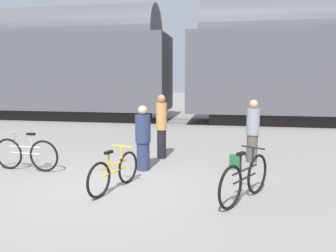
{
  "coord_description": "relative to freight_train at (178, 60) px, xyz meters",
  "views": [
    {
      "loc": [
        2.33,
        -6.08,
        2.22
      ],
      "look_at": [
        1.05,
        1.25,
        1.1
      ],
      "focal_mm": 35.0,
      "sensor_mm": 36.0,
      "label": 1
    }
  ],
  "objects": [
    {
      "name": "person_in_tan",
      "position": [
        0.64,
        -7.65,
        -2.14
      ],
      "size": [
        0.29,
        0.29,
        1.75
      ],
      "rotation": [
        0.0,
        0.0,
        6.22
      ],
      "color": "black",
      "rests_on": "ground_plane"
    },
    {
      "name": "bicycle_black",
      "position": [
        2.72,
        -10.48,
        -2.64
      ],
      "size": [
        0.95,
        1.55,
        0.95
      ],
      "color": "black",
      "rests_on": "ground_plane"
    },
    {
      "name": "person_in_navy",
      "position": [
        0.43,
        -8.86,
        -2.27
      ],
      "size": [
        0.36,
        0.36,
        1.55
      ],
      "rotation": [
        0.0,
        0.0,
        6.01
      ],
      "color": "#283351",
      "rests_on": "ground_plane"
    },
    {
      "name": "ground_plane",
      "position": [
        0.0,
        -10.21,
        -3.04
      ],
      "size": [
        80.0,
        80.0,
        0.0
      ],
      "primitive_type": "plane",
      "color": "gray"
    },
    {
      "name": "rail_near",
      "position": [
        0.0,
        -0.72,
        -3.03
      ],
      "size": [
        40.17,
        0.07,
        0.01
      ],
      "primitive_type": "cube",
      "color": "#4C4238",
      "rests_on": "ground_plane"
    },
    {
      "name": "bicycle_yellow",
      "position": [
        0.22,
        -10.33,
        -2.68
      ],
      "size": [
        0.56,
        1.59,
        0.84
      ],
      "color": "black",
      "rests_on": "ground_plane"
    },
    {
      "name": "bicycle_silver",
      "position": [
        -2.32,
        -9.37,
        -2.64
      ],
      "size": [
        1.72,
        0.46,
        0.94
      ],
      "color": "black",
      "rests_on": "ground_plane"
    },
    {
      "name": "backpack",
      "position": [
        2.61,
        -8.38,
        -2.87
      ],
      "size": [
        0.28,
        0.2,
        0.34
      ],
      "color": "#235633",
      "rests_on": "ground_plane"
    },
    {
      "name": "freight_train",
      "position": [
        0.0,
        0.0,
        0.0
      ],
      "size": [
        28.17,
        3.15,
        5.79
      ],
      "color": "black",
      "rests_on": "ground_plane"
    },
    {
      "name": "person_in_grey",
      "position": [
        3.06,
        -7.63,
        -2.22
      ],
      "size": [
        0.33,
        0.33,
        1.64
      ],
      "rotation": [
        0.0,
        0.0,
        3.78
      ],
      "color": "#514C47",
      "rests_on": "ground_plane"
    },
    {
      "name": "rail_far",
      "position": [
        0.0,
        0.72,
        -3.03
      ],
      "size": [
        40.17,
        0.07,
        0.01
      ],
      "primitive_type": "cube",
      "color": "#4C4238",
      "rests_on": "ground_plane"
    }
  ]
}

